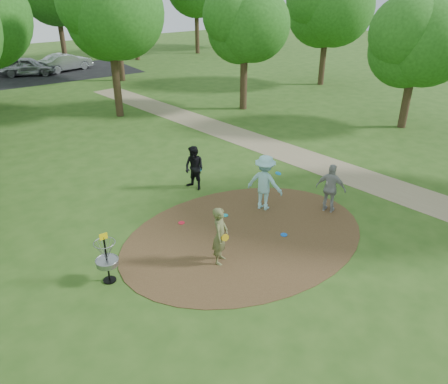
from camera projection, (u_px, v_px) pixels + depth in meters
ground at (245, 236)px, 14.20m from camera, size 100.00×100.00×0.00m
dirt_clearing at (245, 235)px, 14.20m from camera, size 8.40×8.40×0.02m
footpath at (336, 170)px, 18.99m from camera, size 7.55×39.89×0.01m
parking_lot at (51, 74)px, 37.23m from camera, size 14.00×8.00×0.01m
player_observer_with_disc at (220, 236)px, 12.53m from camera, size 0.78×0.75×1.80m
player_throwing_with_disc at (265, 183)px, 15.42m from camera, size 1.46×1.52×2.05m
player_walking_with_disc at (194, 168)px, 16.94m from camera, size 0.88×1.01×1.76m
player_waiting_with_disc at (331, 189)px, 15.28m from camera, size 0.87×1.14×1.80m
disc_ground_cyan at (225, 215)px, 15.34m from camera, size 0.22×0.22×0.02m
disc_ground_blue at (284, 235)px, 14.20m from camera, size 0.22×0.22×0.02m
disc_ground_red at (181, 223)px, 14.89m from camera, size 0.22×0.22×0.02m
car_left at (28, 66)px, 36.26m from camera, size 4.78×3.38×1.51m
car_right at (66, 62)px, 38.08m from camera, size 4.73×2.66×1.47m
disc_golf_basket at (106, 255)px, 11.73m from camera, size 0.63×0.63×1.54m
tree_ring at (161, 36)px, 18.95m from camera, size 36.88×44.91×9.15m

